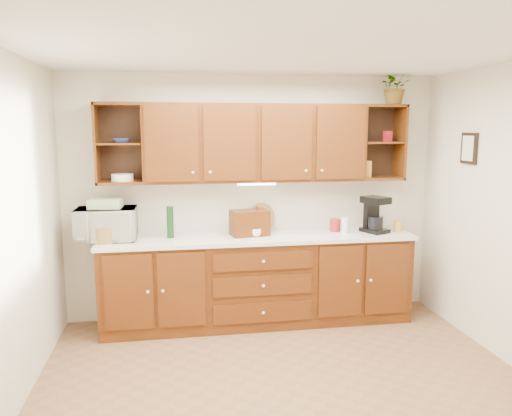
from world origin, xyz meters
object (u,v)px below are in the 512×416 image
object	(u,v)px
microwave	(106,224)
coffee_maker	(374,215)
bread_box	(250,223)
potted_plant	(395,86)

from	to	relation	value
microwave	coffee_maker	bearing A→B (deg)	-1.25
bread_box	potted_plant	world-z (taller)	potted_plant
microwave	potted_plant	bearing A→B (deg)	1.08
microwave	coffee_maker	size ratio (longest dim) A/B	1.51
bread_box	potted_plant	distance (m)	2.11
microwave	coffee_maker	world-z (taller)	coffee_maker
coffee_maker	bread_box	bearing A→B (deg)	154.12
microwave	potted_plant	world-z (taller)	potted_plant
bread_box	coffee_maker	xyz separation A→B (m)	(1.34, -0.04, 0.05)
coffee_maker	potted_plant	bearing A→B (deg)	2.74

